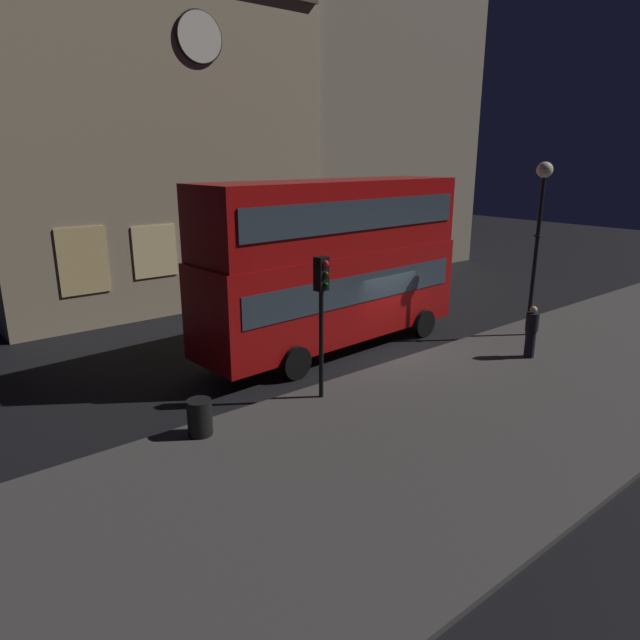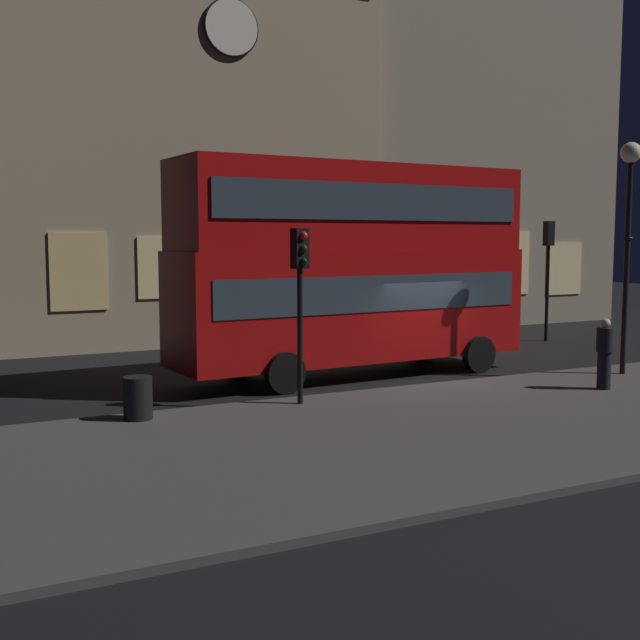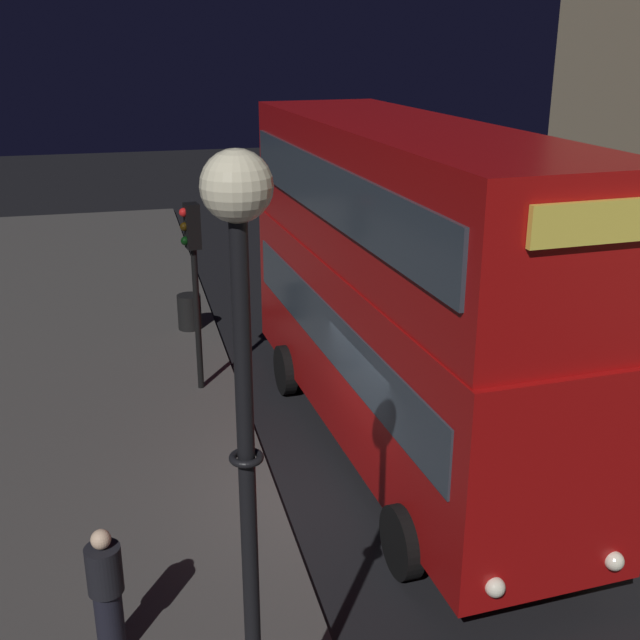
% 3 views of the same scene
% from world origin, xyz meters
% --- Properties ---
extents(ground_plane, '(80.00, 80.00, 0.00)m').
position_xyz_m(ground_plane, '(0.00, 0.00, 0.00)').
color(ground_plane, black).
extents(sidewalk_slab, '(44.00, 7.62, 0.12)m').
position_xyz_m(sidewalk_slab, '(0.00, -4.65, 0.06)').
color(sidewalk_slab, '#423F3D').
rests_on(sidewalk_slab, ground).
extents(building_with_clock, '(13.55, 8.85, 15.02)m').
position_xyz_m(building_with_clock, '(-3.06, 13.01, 7.51)').
color(building_with_clock, tan).
rests_on(building_with_clock, ground).
extents(building_plain_facade, '(14.65, 7.78, 19.01)m').
position_xyz_m(building_plain_facade, '(8.76, 12.76, 9.50)').
color(building_plain_facade, gray).
rests_on(building_plain_facade, ground).
extents(double_decker_bus, '(9.87, 3.19, 5.51)m').
position_xyz_m(double_decker_bus, '(-1.46, 1.50, 3.07)').
color(double_decker_bus, '#9E0C0C').
rests_on(double_decker_bus, ground).
extents(traffic_light_near_kerb, '(0.35, 0.38, 3.72)m').
position_xyz_m(traffic_light_near_kerb, '(-4.44, -1.59, 2.80)').
color(traffic_light_near_kerb, black).
rests_on(traffic_light_near_kerb, sidewalk_slab).
extents(traffic_light_far_side, '(0.32, 0.36, 4.22)m').
position_xyz_m(traffic_light_far_side, '(8.17, 4.63, 3.02)').
color(traffic_light_far_side, black).
rests_on(traffic_light_far_side, ground).
extents(street_lamp, '(0.52, 0.52, 5.93)m').
position_xyz_m(street_lamp, '(4.65, -2.00, 4.51)').
color(street_lamp, black).
rests_on(street_lamp, sidewalk_slab).
extents(pedestrian, '(0.40, 0.40, 1.66)m').
position_xyz_m(pedestrian, '(2.59, -3.32, 0.96)').
color(pedestrian, black).
rests_on(pedestrian, sidewalk_slab).
extents(litter_bin, '(0.56, 0.56, 0.84)m').
position_xyz_m(litter_bin, '(-7.89, -1.46, 0.54)').
color(litter_bin, black).
rests_on(litter_bin, sidewalk_slab).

